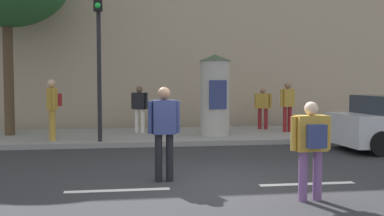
{
  "coord_description": "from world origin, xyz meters",
  "views": [
    {
      "loc": [
        -1.53,
        -7.72,
        1.88
      ],
      "look_at": [
        -0.13,
        2.0,
        1.29
      ],
      "focal_mm": 41.97,
      "sensor_mm": 36.0,
      "label": 1
    }
  ],
  "objects": [
    {
      "name": "pedestrian_with_bag",
      "position": [
        -0.86,
        0.59,
        1.05
      ],
      "size": [
        0.6,
        0.28,
        1.77
      ],
      "color": "black",
      "rests_on": "ground_plane"
    },
    {
      "name": "building_backdrop",
      "position": [
        0.0,
        12.0,
        5.02
      ],
      "size": [
        36.0,
        5.0,
        10.03
      ],
      "primitive_type": "cube",
      "color": "tan",
      "rests_on": "ground_plane"
    },
    {
      "name": "sidewalk_curb",
      "position": [
        0.0,
        7.0,
        0.07
      ],
      "size": [
        36.0,
        4.0,
        0.15
      ],
      "primitive_type": "cube",
      "color": "gray",
      "rests_on": "ground_plane"
    },
    {
      "name": "pedestrian_in_red_top",
      "position": [
        1.3,
        -1.11,
        0.94
      ],
      "size": [
        0.67,
        0.41,
        1.56
      ],
      "color": "#724C84",
      "rests_on": "ground_plane"
    },
    {
      "name": "pedestrian_in_light_jacket",
      "position": [
        -1.12,
        7.46,
        1.08
      ],
      "size": [
        0.54,
        0.5,
        1.57
      ],
      "color": "silver",
      "rests_on": "sidewalk_curb"
    },
    {
      "name": "pedestrian_tallest",
      "position": [
        -3.69,
        5.76,
        1.22
      ],
      "size": [
        0.48,
        0.58,
        1.79
      ],
      "color": "#B78C33",
      "rests_on": "sidewalk_curb"
    },
    {
      "name": "ground_plane",
      "position": [
        0.0,
        0.0,
        0.0
      ],
      "size": [
        80.0,
        80.0,
        0.0
      ],
      "primitive_type": "plane",
      "color": "#2B2B2D"
    },
    {
      "name": "poster_column",
      "position": [
        1.25,
        6.4,
        1.46
      ],
      "size": [
        1.03,
        1.03,
        2.59
      ],
      "color": "#B2ADA3",
      "rests_on": "sidewalk_curb"
    },
    {
      "name": "pedestrian_near_pole",
      "position": [
        3.87,
        6.97,
        1.17
      ],
      "size": [
        0.57,
        0.47,
        1.71
      ],
      "color": "maroon",
      "rests_on": "sidewalk_curb"
    },
    {
      "name": "lane_markings",
      "position": [
        -0.0,
        0.0,
        0.0
      ],
      "size": [
        25.8,
        0.16,
        0.01
      ],
      "color": "silver",
      "rests_on": "ground_plane"
    },
    {
      "name": "traffic_light",
      "position": [
        -2.33,
        5.24,
        3.13
      ],
      "size": [
        0.24,
        0.45,
        4.44
      ],
      "color": "black",
      "rests_on": "sidewalk_curb"
    },
    {
      "name": "pedestrian_in_dark_shirt",
      "position": [
        3.31,
        7.92,
        1.02
      ],
      "size": [
        0.56,
        0.45,
        1.5
      ],
      "color": "maroon",
      "rests_on": "sidewalk_curb"
    }
  ]
}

